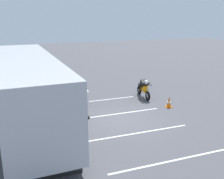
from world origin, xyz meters
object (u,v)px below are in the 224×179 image
object	(u,v)px
spectator_far_left	(85,99)
traffic_cone	(169,102)
tour_bus	(28,90)
parked_motorcycle_silver	(59,99)
stunt_motorcycle	(144,88)
spectator_left	(75,93)
spectator_centre	(73,89)

from	to	relation	value
spectator_far_left	traffic_cone	size ratio (longest dim) A/B	2.76
tour_bus	spectator_far_left	world-z (taller)	tour_bus
spectator_far_left	tour_bus	bearing A→B (deg)	79.02
parked_motorcycle_silver	stunt_motorcycle	world-z (taller)	stunt_motorcycle
stunt_motorcycle	spectator_left	bearing A→B (deg)	102.16
spectator_centre	parked_motorcycle_silver	distance (m)	0.98
spectator_left	stunt_motorcycle	size ratio (longest dim) A/B	0.88
parked_motorcycle_silver	spectator_left	bearing A→B (deg)	-148.80
spectator_left	parked_motorcycle_silver	distance (m)	1.48
spectator_left	parked_motorcycle_silver	xyz separation A→B (m)	(1.15, 0.70, -0.61)
spectator_left	tour_bus	bearing A→B (deg)	103.30
spectator_far_left	spectator_centre	world-z (taller)	spectator_centre
spectator_far_left	spectator_left	distance (m)	1.11
spectator_far_left	spectator_centre	distance (m)	2.09
parked_motorcycle_silver	stunt_motorcycle	size ratio (longest dim) A/B	0.99
spectator_centre	parked_motorcycle_silver	size ratio (longest dim) A/B	0.87
spectator_far_left	traffic_cone	bearing A→B (deg)	-91.34
spectator_far_left	stunt_motorcycle	world-z (taller)	spectator_far_left
stunt_motorcycle	traffic_cone	xyz separation A→B (m)	(-2.22, -0.45, -0.31)
spectator_left	parked_motorcycle_silver	bearing A→B (deg)	31.20
tour_bus	traffic_cone	size ratio (longest dim) A/B	17.73
spectator_far_left	traffic_cone	distance (m)	4.99
tour_bus	spectator_centre	world-z (taller)	tour_bus
spectator_centre	stunt_motorcycle	distance (m)	4.64
spectator_centre	traffic_cone	world-z (taller)	spectator_centre
tour_bus	traffic_cone	distance (m)	7.73
traffic_cone	tour_bus	bearing A→B (deg)	85.25
spectator_centre	stunt_motorcycle	world-z (taller)	spectator_centre
parked_motorcycle_silver	traffic_cone	distance (m)	6.31
tour_bus	parked_motorcycle_silver	xyz separation A→B (m)	(1.72, -1.73, -1.16)
tour_bus	stunt_motorcycle	size ratio (longest dim) A/B	5.45
spectator_far_left	stunt_motorcycle	xyz separation A→B (m)	(2.10, -4.48, -0.42)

